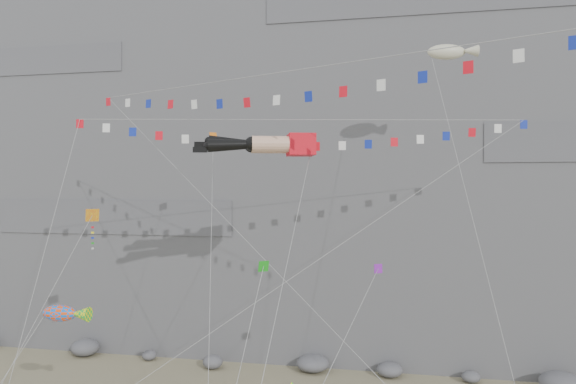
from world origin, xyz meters
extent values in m
cube|color=slate|center=(0.00, 32.00, 25.00)|extent=(80.00, 28.00, 50.00)
cube|color=red|center=(1.05, 6.18, 17.16)|extent=(2.14, 2.52, 1.27)
cylinder|color=#DDA98A|center=(-0.53, 5.01, 17.16)|extent=(2.33, 1.54, 0.94)
sphere|color=black|center=(-1.55, 4.69, 17.16)|extent=(0.86, 0.86, 0.86)
cone|color=black|center=(-2.77, 4.31, 17.08)|extent=(2.69, 1.52, 0.88)
cube|color=black|center=(-4.40, 3.79, 16.79)|extent=(0.90, 0.60, 0.31)
cylinder|color=#DDA98A|center=(-0.91, 6.23, 17.16)|extent=(2.33, 1.54, 0.94)
sphere|color=black|center=(-1.94, 5.90, 17.16)|extent=(0.86, 0.86, 0.86)
cone|color=black|center=(-3.15, 5.52, 17.28)|extent=(2.70, 1.53, 0.94)
cube|color=black|center=(-4.78, 5.00, 17.18)|extent=(0.90, 0.60, 0.31)
cylinder|color=gray|center=(0.88, -1.07, 8.60)|extent=(0.03, 0.03, 22.43)
cylinder|color=gray|center=(-5.97, 2.13, 9.46)|extent=(0.03, 0.03, 25.90)
cylinder|color=gray|center=(7.09, -0.36, 10.44)|extent=(0.03, 0.03, 24.45)
cylinder|color=gray|center=(-12.81, -0.20, 6.49)|extent=(0.03, 0.03, 15.68)
cylinder|color=gray|center=(11.55, 5.02, 11.72)|extent=(0.03, 0.03, 26.42)
cylinder|color=gray|center=(-3.05, 1.69, 9.07)|extent=(0.03, 0.03, 24.27)
camera|label=1|loc=(7.22, -26.76, 14.66)|focal=35.00mm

